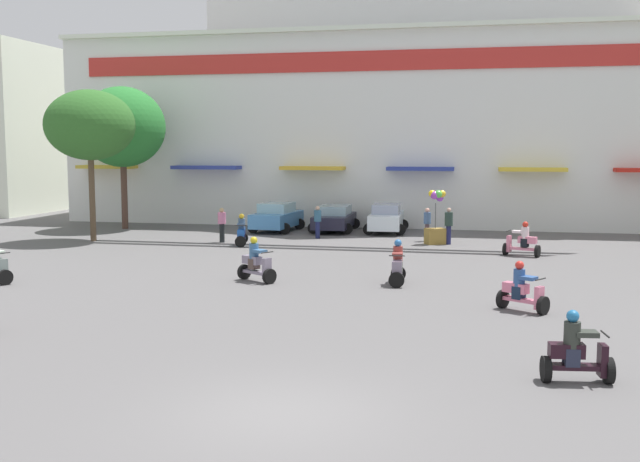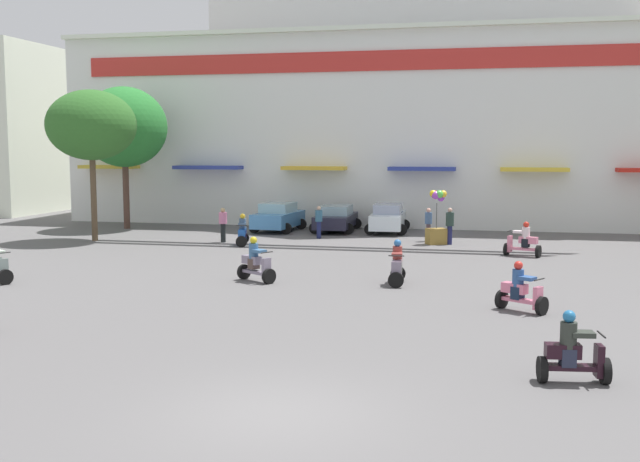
# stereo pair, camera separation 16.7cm
# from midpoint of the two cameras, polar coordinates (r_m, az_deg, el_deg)

# --- Properties ---
(ground_plane) EXTENTS (128.00, 128.00, 0.00)m
(ground_plane) POSITION_cam_midpoint_polar(r_m,az_deg,el_deg) (25.88, 4.71, -3.88)
(ground_plane) COLOR #5D5B5B
(colonial_building) EXTENTS (43.18, 17.62, 21.57)m
(colonial_building) POSITION_cam_midpoint_polar(r_m,az_deg,el_deg) (48.98, 8.55, 11.72)
(colonial_building) COLOR white
(colonial_building) RESTS_ON ground
(plaza_tree_0) EXTENTS (4.70, 4.93, 7.90)m
(plaza_tree_0) POSITION_cam_midpoint_polar(r_m,az_deg,el_deg) (43.69, -14.44, 7.59)
(plaza_tree_0) COLOR #51382D
(plaza_tree_0) RESTS_ON ground
(plaza_tree_2) EXTENTS (4.37, 4.05, 7.33)m
(plaza_tree_2) POSITION_cam_midpoint_polar(r_m,az_deg,el_deg) (38.36, -16.75, 7.63)
(plaza_tree_2) COLOR brown
(plaza_tree_2) RESTS_ON ground
(parked_car_0) EXTENTS (2.63, 4.06, 1.55)m
(parked_car_0) POSITION_cam_midpoint_polar(r_m,az_deg,el_deg) (41.19, -3.06, 1.06)
(parked_car_0) COLOR #4686C3
(parked_car_0) RESTS_ON ground
(parked_car_1) EXTENTS (2.46, 4.42, 1.41)m
(parked_car_1) POSITION_cam_midpoint_polar(r_m,az_deg,el_deg) (41.11, 1.33, 0.98)
(parked_car_1) COLOR #212032
(parked_car_1) RESTS_ON ground
(parked_car_2) EXTENTS (2.34, 4.17, 1.54)m
(parked_car_2) POSITION_cam_midpoint_polar(r_m,az_deg,el_deg) (40.67, 5.26, 0.97)
(parked_car_2) COLOR silver
(parked_car_2) RESTS_ON ground
(scooter_rider_1) EXTENTS (1.46, 1.21, 1.42)m
(scooter_rider_1) POSITION_cam_midpoint_polar(r_m,az_deg,el_deg) (21.95, 15.11, -4.40)
(scooter_rider_1) COLOR black
(scooter_rider_1) RESTS_ON ground
(scooter_rider_2) EXTENTS (1.40, 0.69, 1.45)m
(scooter_rider_2) POSITION_cam_midpoint_polar(r_m,az_deg,el_deg) (15.73, 18.81, -8.74)
(scooter_rider_2) COLOR black
(scooter_rider_2) RESTS_ON ground
(scooter_rider_3) EXTENTS (0.85, 1.55, 1.48)m
(scooter_rider_3) POSITION_cam_midpoint_polar(r_m,az_deg,el_deg) (35.45, -5.72, -0.12)
(scooter_rider_3) COLOR black
(scooter_rider_3) RESTS_ON ground
(scooter_rider_5) EXTENTS (1.52, 1.24, 1.54)m
(scooter_rider_5) POSITION_cam_midpoint_polar(r_m,az_deg,el_deg) (25.95, -4.69, -2.42)
(scooter_rider_5) COLOR black
(scooter_rider_5) RESTS_ON ground
(scooter_rider_8) EXTENTS (0.60, 1.45, 1.51)m
(scooter_rider_8) POSITION_cam_midpoint_polar(r_m,az_deg,el_deg) (25.46, 6.03, -2.63)
(scooter_rider_8) COLOR black
(scooter_rider_8) RESTS_ON ground
(scooter_rider_9) EXTENTS (1.58, 0.99, 1.48)m
(scooter_rider_9) POSITION_cam_midpoint_polar(r_m,az_deg,el_deg) (32.84, 15.21, -0.80)
(scooter_rider_9) COLOR black
(scooter_rider_9) RESTS_ON ground
(pedestrian_0) EXTENTS (0.53, 0.53, 1.67)m
(pedestrian_0) POSITION_cam_midpoint_polar(r_m,az_deg,el_deg) (36.65, -7.20, 0.62)
(pedestrian_0) COLOR black
(pedestrian_0) RESTS_ON ground
(pedestrian_1) EXTENTS (0.51, 0.51, 1.63)m
(pedestrian_1) POSITION_cam_midpoint_polar(r_m,az_deg,el_deg) (37.89, 0.04, 0.83)
(pedestrian_1) COLOR #1B214D
(pedestrian_1) RESTS_ON ground
(pedestrian_2) EXTENTS (0.47, 0.47, 1.63)m
(pedestrian_2) POSITION_cam_midpoint_polar(r_m,az_deg,el_deg) (37.13, 8.31, 0.65)
(pedestrian_2) COLOR #523F49
(pedestrian_2) RESTS_ON ground
(pedestrian_3) EXTENTS (0.46, 0.46, 1.74)m
(pedestrian_3) POSITION_cam_midpoint_polar(r_m,az_deg,el_deg) (36.06, 9.89, 0.54)
(pedestrian_3) COLOR #1F214D
(pedestrian_3) RESTS_ON ground
(balloon_vendor_cart) EXTENTS (1.08, 0.96, 2.57)m
(balloon_vendor_cart) POSITION_cam_midpoint_polar(r_m,az_deg,el_deg) (36.06, 8.94, 0.92)
(balloon_vendor_cart) COLOR olive
(balloon_vendor_cart) RESTS_ON ground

